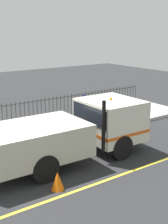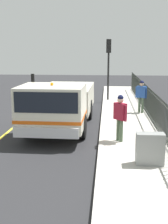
% 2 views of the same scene
% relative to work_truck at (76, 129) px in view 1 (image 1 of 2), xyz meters
% --- Properties ---
extents(ground_plane, '(50.47, 50.47, 0.00)m').
position_rel_work_truck_xyz_m(ground_plane, '(-0.15, 2.55, -1.18)').
color(ground_plane, '#2B2B2D').
rests_on(ground_plane, ground).
extents(lane_marking, '(0.12, 20.65, 0.01)m').
position_rel_work_truck_xyz_m(lane_marking, '(-2.12, 2.55, -1.18)').
color(lane_marking, yellow).
rests_on(lane_marking, ground).
extents(work_truck, '(2.51, 6.89, 2.41)m').
position_rel_work_truck_xyz_m(work_truck, '(0.00, 0.00, 0.00)').
color(work_truck, silver).
rests_on(work_truck, ground).
extents(worker_standing, '(0.47, 0.49, 1.67)m').
position_rel_work_truck_xyz_m(worker_standing, '(2.46, -2.15, 0.01)').
color(worker_standing, maroon).
rests_on(worker_standing, sidewalk_slab).
extents(utility_cabinet, '(0.79, 0.38, 0.92)m').
position_rel_work_truck_xyz_m(utility_cabinet, '(3.22, -4.26, -0.56)').
color(utility_cabinet, gray).
rests_on(utility_cabinet, sidewalk_slab).
extents(traffic_cone, '(0.42, 0.42, 0.59)m').
position_rel_work_truck_xyz_m(traffic_cone, '(-1.70, 1.85, -0.89)').
color(traffic_cone, orange).
rests_on(traffic_cone, ground).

